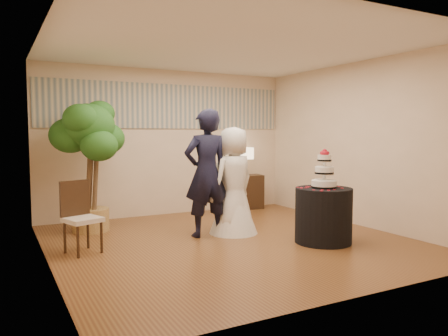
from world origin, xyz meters
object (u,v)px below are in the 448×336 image
groom (206,173)px  cake_table (323,215)px  bride (233,180)px  ficus_tree (89,165)px  wedding_cake (324,168)px  side_chair (83,217)px  console (242,192)px  table_lamp (242,161)px

groom → cake_table: size_ratio=2.40×
bride → ficus_tree: (-1.98, 1.19, 0.24)m
wedding_cake → side_chair: (-3.18, 1.06, -0.60)m
cake_table → ficus_tree: ficus_tree is taller
ficus_tree → groom: bearing=-37.9°
console → side_chair: size_ratio=0.89×
console → table_lamp: size_ratio=1.47×
cake_table → ficus_tree: 3.73m
ficus_tree → side_chair: 1.45m
cake_table → table_lamp: bearing=82.6°
table_lamp → side_chair: bearing=-151.6°
wedding_cake → table_lamp: size_ratio=0.97×
groom → console: 2.59m
wedding_cake → side_chair: wedding_cake is taller
groom → wedding_cake: (1.33, -1.15, 0.10)m
cake_table → table_lamp: table_lamp is taller
bride → wedding_cake: (0.86, -1.14, 0.24)m
console → side_chair: side_chair is taller
groom → table_lamp: 2.51m
wedding_cake → cake_table: bearing=0.0°
groom → side_chair: (-1.86, -0.09, -0.50)m
cake_table → wedding_cake: size_ratio=1.44×
side_chair → wedding_cake: bearing=-38.0°
table_lamp → bride: bearing=-124.0°
groom → wedding_cake: size_ratio=3.46×
groom → bride: bearing=179.6°
side_chair → groom: bearing=-16.8°
bride → side_chair: 2.36m
table_lamp → ficus_tree: size_ratio=0.27×
wedding_cake → console: (0.39, 2.99, -0.73)m
console → groom: bearing=-127.5°
bride → ficus_tree: size_ratio=0.78×
groom → bride: size_ratio=1.16×
cake_table → console: (0.39, 2.99, -0.04)m
wedding_cake → side_chair: size_ratio=0.59×
cake_table → side_chair: size_ratio=0.85×
cake_table → table_lamp: (0.39, 2.99, 0.60)m
bride → console: 2.28m
ficus_tree → cake_table: bearing=-39.4°
groom → bride: groom is taller
console → side_chair: (-3.57, -1.93, 0.12)m
bride → table_lamp: (1.25, 1.85, 0.16)m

